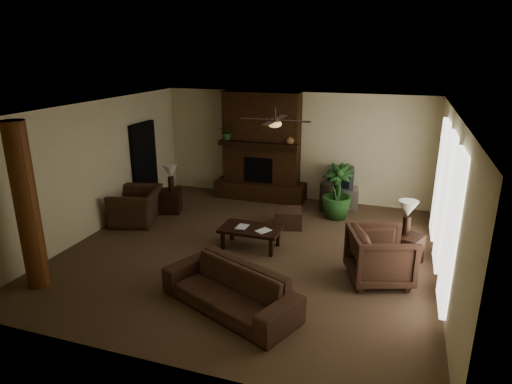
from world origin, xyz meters
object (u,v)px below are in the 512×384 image
(floor_vase, at_px, (326,194))
(side_table_right, at_px, (406,249))
(lamp_left, at_px, (170,173))
(ottoman, at_px, (288,218))
(log_column, at_px, (27,207))
(armchair_left, at_px, (136,200))
(floor_plant, at_px, (337,203))
(sofa, at_px, (230,282))
(coffee_table, at_px, (251,230))
(side_table_left, at_px, (170,201))
(tv_stand, at_px, (341,197))
(armchair_right, at_px, (380,254))
(lamp_right, at_px, (408,211))

(floor_vase, bearing_deg, side_table_right, -50.68)
(lamp_left, bearing_deg, ottoman, 0.16)
(ottoman, distance_m, lamp_left, 3.04)
(log_column, relative_size, side_table_right, 5.09)
(log_column, distance_m, side_table_right, 6.64)
(armchair_left, bearing_deg, side_table_right, 70.97)
(floor_plant, height_order, side_table_right, floor_plant)
(sofa, relative_size, side_table_right, 4.10)
(log_column, height_order, coffee_table, log_column)
(ottoman, xyz_separation_m, side_table_left, (-2.98, -0.02, 0.08))
(log_column, bearing_deg, ottoman, 49.00)
(floor_vase, distance_m, lamp_left, 3.83)
(sofa, xyz_separation_m, tv_stand, (0.95, 5.17, -0.19))
(log_column, height_order, floor_vase, log_column)
(tv_stand, xyz_separation_m, floor_plant, (0.01, -0.80, 0.11))
(armchair_right, xyz_separation_m, floor_plant, (-1.16, 2.78, -0.15))
(floor_vase, height_order, side_table_right, floor_vase)
(side_table_left, distance_m, lamp_right, 5.59)
(log_column, relative_size, floor_plant, 2.16)
(armchair_right, height_order, lamp_right, lamp_right)
(sofa, relative_size, tv_stand, 2.65)
(armchair_left, height_order, lamp_right, lamp_right)
(armchair_right, distance_m, lamp_left, 5.39)
(armchair_left, bearing_deg, floor_plant, 94.46)
(coffee_table, distance_m, floor_vase, 2.84)
(sofa, bearing_deg, log_column, -150.03)
(coffee_table, distance_m, tv_stand, 3.31)
(ottoman, relative_size, floor_plant, 0.46)
(armchair_left, relative_size, lamp_right, 1.82)
(ottoman, height_order, side_table_right, side_table_right)
(armchair_left, distance_m, side_table_left, 0.94)
(armchair_right, distance_m, lamp_right, 1.11)
(armchair_left, bearing_deg, sofa, 34.61)
(log_column, height_order, armchair_right, log_column)
(side_table_right, bearing_deg, floor_vase, 129.32)
(armchair_left, distance_m, tv_stand, 5.00)
(armchair_right, relative_size, tv_stand, 1.21)
(floor_vase, bearing_deg, side_table_left, -159.85)
(side_table_right, distance_m, lamp_right, 0.73)
(sofa, relative_size, side_table_left, 4.10)
(floor_vase, bearing_deg, armchair_left, -152.06)
(armchair_right, bearing_deg, side_table_right, -46.33)
(log_column, height_order, armchair_left, log_column)
(lamp_right, bearing_deg, lamp_left, 169.86)
(tv_stand, distance_m, floor_plant, 0.81)
(coffee_table, xyz_separation_m, side_table_right, (2.97, 0.30, -0.10))
(armchair_left, height_order, armchair_right, armchair_left)
(log_column, bearing_deg, tv_stand, 52.30)
(floor_plant, xyz_separation_m, lamp_left, (-3.87, -0.89, 0.64))
(armchair_left, height_order, lamp_left, lamp_left)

